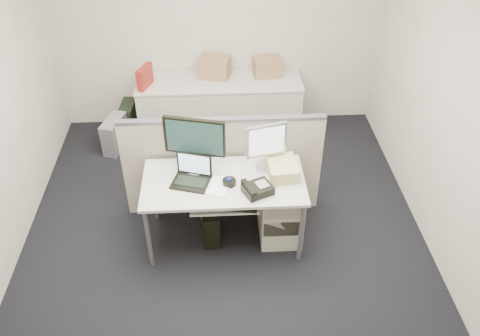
{
  "coord_description": "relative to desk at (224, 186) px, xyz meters",
  "views": [
    {
      "loc": [
        -0.04,
        -3.63,
        3.68
      ],
      "look_at": [
        0.16,
        0.15,
        0.76
      ],
      "focal_mm": 38.0,
      "sensor_mm": 36.0,
      "label": 1
    }
  ],
  "objects": [
    {
      "name": "pc_tower_spare_dark",
      "position": [
        -1.18,
        2.03,
        -0.47
      ],
      "size": [
        0.2,
        0.42,
        0.38
      ],
      "primitive_type": "cube",
      "rotation": [
        0.0,
        0.0,
        -0.08
      ],
      "color": "black",
      "rests_on": "floor"
    },
    {
      "name": "floor",
      "position": [
        0.0,
        0.0,
        -0.67
      ],
      "size": [
        4.0,
        4.5,
        0.01
      ],
      "primitive_type": "cube",
      "color": "black",
      "rests_on": "ground"
    },
    {
      "name": "monitor_small",
      "position": [
        0.4,
        0.18,
        0.3
      ],
      "size": [
        0.42,
        0.28,
        0.47
      ],
      "primitive_type": "cube",
      "rotation": [
        0.0,
        0.0,
        0.25
      ],
      "color": "#B7B7BC",
      "rests_on": "desk"
    },
    {
      "name": "red_binder",
      "position": [
        -0.88,
        1.83,
        0.2
      ],
      "size": [
        0.17,
        0.31,
        0.28
      ],
      "primitive_type": "cube",
      "rotation": [
        0.0,
        0.0,
        -0.37
      ],
      "color": "maroon",
      "rests_on": "back_counter"
    },
    {
      "name": "travel_mug",
      "position": [
        -0.35,
        0.22,
        0.15
      ],
      "size": [
        0.09,
        0.09,
        0.16
      ],
      "primitive_type": "cylinder",
      "rotation": [
        0.0,
        0.0,
        -0.17
      ],
      "color": "black",
      "rests_on": "desk"
    },
    {
      "name": "banana",
      "position": [
        0.28,
        -0.15,
        0.09
      ],
      "size": [
        0.16,
        0.17,
        0.04
      ],
      "primitive_type": "ellipsoid",
      "rotation": [
        0.0,
        0.0,
        0.87
      ],
      "color": "yellow",
      "rests_on": "desk"
    },
    {
      "name": "desk_phone",
      "position": [
        0.3,
        -0.18,
        0.1
      ],
      "size": [
        0.3,
        0.28,
        0.08
      ],
      "primitive_type": "cube",
      "rotation": [
        0.0,
        0.0,
        0.42
      ],
      "color": "black",
      "rests_on": "desk"
    },
    {
      "name": "laptop",
      "position": [
        -0.3,
        -0.02,
        0.19
      ],
      "size": [
        0.39,
        0.34,
        0.25
      ],
      "primitive_type": "cube",
      "rotation": [
        0.0,
        0.0,
        -0.29
      ],
      "color": "black",
      "rests_on": "desk"
    },
    {
      "name": "cardboard_box_right",
      "position": [
        0.6,
        2.05,
        0.17
      ],
      "size": [
        0.36,
        0.29,
        0.24
      ],
      "primitive_type": "cube",
      "rotation": [
        0.0,
        0.0,
        0.11
      ],
      "color": "olive",
      "rests_on": "back_counter"
    },
    {
      "name": "cubicle_partition",
      "position": [
        0.0,
        0.45,
        -0.11
      ],
      "size": [
        2.0,
        0.06,
        1.1
      ],
      "primitive_type": "cube",
      "color": "tan",
      "rests_on": "floor"
    },
    {
      "name": "wall_back",
      "position": [
        0.0,
        2.25,
        0.69
      ],
      "size": [
        4.0,
        0.02,
        2.7
      ],
      "primitive_type": "cube",
      "color": "#B6B099",
      "rests_on": "ground"
    },
    {
      "name": "manila_folders",
      "position": [
        0.55,
        0.08,
        0.13
      ],
      "size": [
        0.29,
        0.36,
        0.13
      ],
      "primitive_type": "cube",
      "rotation": [
        0.0,
        0.0,
        0.08
      ],
      "color": "#DECE7F",
      "rests_on": "desk"
    },
    {
      "name": "back_counter",
      "position": [
        0.0,
        1.93,
        -0.3
      ],
      "size": [
        2.0,
        0.6,
        0.72
      ],
      "primitive_type": "cube",
      "color": "beige",
      "rests_on": "floor"
    },
    {
      "name": "monitor_main",
      "position": [
        -0.25,
        0.18,
        0.35
      ],
      "size": [
        0.6,
        0.35,
        0.57
      ],
      "primitive_type": "cube",
      "rotation": [
        0.0,
        0.0,
        -0.24
      ],
      "color": "black",
      "rests_on": "desk"
    },
    {
      "name": "keyboard_tray",
      "position": [
        0.0,
        -0.18,
        -0.04
      ],
      "size": [
        0.62,
        0.32,
        0.02
      ],
      "primitive_type": "cube",
      "color": "beige",
      "rests_on": "desk"
    },
    {
      "name": "wall_right",
      "position": [
        2.0,
        0.0,
        0.69
      ],
      "size": [
        0.02,
        4.5,
        2.7
      ],
      "primitive_type": "cube",
      "color": "#B6B099",
      "rests_on": "ground"
    },
    {
      "name": "pc_tower_desk",
      "position": [
        -0.15,
        0.04,
        -0.48
      ],
      "size": [
        0.21,
        0.42,
        0.37
      ],
      "primitive_type": "cube",
      "rotation": [
        0.0,
        0.0,
        0.13
      ],
      "color": "black",
      "rests_on": "floor"
    },
    {
      "name": "desk",
      "position": [
        0.0,
        0.0,
        0.0
      ],
      "size": [
        1.5,
        0.75,
        0.73
      ],
      "color": "beige",
      "rests_on": "floor"
    },
    {
      "name": "cardboard_box_left",
      "position": [
        -0.05,
        2.05,
        0.19
      ],
      "size": [
        0.42,
        0.36,
        0.27
      ],
      "primitive_type": "cube",
      "rotation": [
        0.0,
        0.0,
        -0.27
      ],
      "color": "olive",
      "rests_on": "back_counter"
    },
    {
      "name": "keyboard",
      "position": [
        0.05,
        -0.22,
        -0.02
      ],
      "size": [
        0.52,
        0.27,
        0.03
      ],
      "primitive_type": "cube",
      "rotation": [
        0.0,
        0.0,
        -0.18
      ],
      "color": "black",
      "rests_on": "keyboard_tray"
    },
    {
      "name": "trackball",
      "position": [
        0.05,
        -0.05,
        0.09
      ],
      "size": [
        0.16,
        0.16,
        0.05
      ],
      "primitive_type": "cylinder",
      "rotation": [
        0.0,
        0.0,
        0.31
      ],
      "color": "black",
      "rests_on": "desk"
    },
    {
      "name": "sticky_pad",
      "position": [
        -0.05,
        -0.18,
        0.07
      ],
      "size": [
        0.1,
        0.1,
        0.01
      ],
      "primitive_type": "cube",
      "rotation": [
        0.0,
        0.0,
        0.43
      ],
      "color": "#FFFB26",
      "rests_on": "desk"
    },
    {
      "name": "paper_stack",
      "position": [
        -0.06,
        -0.08,
        0.07
      ],
      "size": [
        0.29,
        0.32,
        0.01
      ],
      "primitive_type": "cube",
      "rotation": [
        0.0,
        0.0,
        -0.33
      ],
      "color": "white",
      "rests_on": "desk"
    },
    {
      "name": "cellphone",
      "position": [
        -0.15,
        0.05,
        0.07
      ],
      "size": [
        0.08,
        0.12,
        0.02
      ],
      "primitive_type": "cube",
      "rotation": [
        0.0,
        0.0,
        -0.19
      ],
      "color": "black",
      "rests_on": "desk"
    },
    {
      "name": "drawer_pedestal",
      "position": [
        0.55,
        0.05,
        -0.34
      ],
      "size": [
        0.4,
        0.55,
        0.65
      ],
      "primitive_type": "cube",
      "color": "beige",
      "rests_on": "floor"
    },
    {
      "name": "pc_tower_spare_silver",
      "position": [
        -1.3,
        1.63,
        -0.46
      ],
      "size": [
        0.29,
        0.47,
        0.41
      ],
      "primitive_type": "cube",
      "rotation": [
        0.0,
        0.0,
        -0.28
      ],
      "color": "#B7B7BC",
      "rests_on": "floor"
    }
  ]
}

